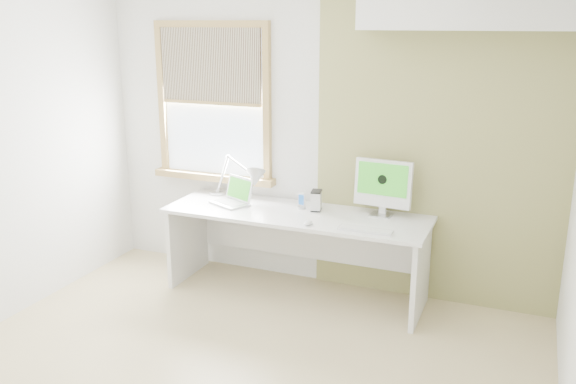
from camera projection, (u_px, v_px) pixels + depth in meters
The scene contains 11 objects.
room at pixel (221, 188), 3.61m from camera, with size 4.04×3.54×2.64m.
accent_wall at pixel (438, 146), 4.79m from camera, with size 2.00×0.02×2.60m, color #939057.
window at pixel (213, 103), 5.43m from camera, with size 1.20×0.14×1.42m.
desk at pixel (298, 233), 5.12m from camera, with size 2.20×0.70×0.73m.
desk_lamp at pixel (248, 179), 5.27m from camera, with size 0.65×0.36×0.38m.
laptop at pixel (234, 197), 5.26m from camera, with size 0.40×0.36×0.22m.
phone_dock at pixel (302, 204), 5.10m from camera, with size 0.09×0.09×0.14m.
external_drive at pixel (316, 200), 5.06m from camera, with size 0.11×0.14×0.17m.
imac at pixel (383, 185), 4.88m from camera, with size 0.47×0.17×0.46m.
keyboard at pixel (365, 230), 4.58m from camera, with size 0.41×0.12×0.02m.
mouse at pixel (308, 223), 4.71m from camera, with size 0.06×0.10×0.03m, color white.
Camera 1 is at (1.68, -3.07, 2.26)m, focal length 37.92 mm.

